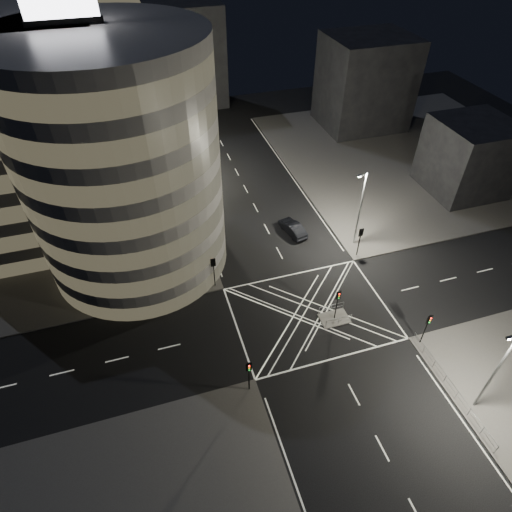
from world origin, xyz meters
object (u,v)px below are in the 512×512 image
object	(u,v)px
traffic_signal_fl	(214,267)
traffic_signal_island	(338,300)
central_island	(334,318)
street_lamp_left_near	(196,221)
traffic_signal_nl	(249,371)
street_lamp_right_near	(496,369)
traffic_signal_fr	(360,237)
street_lamp_right_far	(360,207)
street_lamp_left_far	(172,148)
sedan	(293,228)
traffic_signal_nr	(427,324)

from	to	relation	value
traffic_signal_fl	traffic_signal_island	xyz separation A→B (m)	(10.80, -8.30, 0.00)
central_island	traffic_signal_fl	xyz separation A→B (m)	(-10.80, 8.30, 2.84)
central_island	street_lamp_left_near	distance (m)	18.52
central_island	traffic_signal_nl	distance (m)	12.36
traffic_signal_nl	street_lamp_left_near	xyz separation A→B (m)	(-0.64, 18.80, 2.63)
traffic_signal_nl	street_lamp_left_near	size ratio (longest dim) A/B	0.40
street_lamp_right_near	traffic_signal_fr	bearing A→B (deg)	91.75
street_lamp_right_far	traffic_signal_fl	bearing A→B (deg)	-173.12
central_island	traffic_signal_island	bearing A→B (deg)	0.00
traffic_signal_fl	traffic_signal_island	size ratio (longest dim) A/B	1.00
central_island	street_lamp_right_far	distance (m)	13.98
central_island	street_lamp_right_far	size ratio (longest dim) A/B	0.30
traffic_signal_island	street_lamp_right_near	world-z (taller)	street_lamp_right_near
traffic_signal_fr	traffic_signal_island	world-z (taller)	same
traffic_signal_nl	central_island	bearing A→B (deg)	26.14
traffic_signal_nl	street_lamp_left_far	distance (m)	36.90
traffic_signal_fr	traffic_signal_island	bearing A→B (deg)	-129.33
traffic_signal_nl	sedan	xyz separation A→B (m)	(11.71, 20.04, -2.13)
traffic_signal_fl	street_lamp_left_near	distance (m)	5.86
traffic_signal_fl	sedan	world-z (taller)	traffic_signal_fl
street_lamp_left_near	central_island	bearing A→B (deg)	-49.73
traffic_signal_nr	street_lamp_right_far	world-z (taller)	street_lamp_right_far
street_lamp_left_near	street_lamp_left_far	size ratio (longest dim) A/B	1.00
traffic_signal_fr	street_lamp_left_near	size ratio (longest dim) A/B	0.40
street_lamp_left_far	traffic_signal_nl	bearing A→B (deg)	-89.01
traffic_signal_nl	traffic_signal_nr	size ratio (longest dim) A/B	1.00
traffic_signal_island	street_lamp_left_far	world-z (taller)	street_lamp_left_far
traffic_signal_fl	street_lamp_right_near	bearing A→B (deg)	-48.76
traffic_signal_island	street_lamp_right_near	xyz separation A→B (m)	(7.44, -12.50, 2.63)
traffic_signal_nl	traffic_signal_nr	xyz separation A→B (m)	(17.60, 0.00, 0.00)
traffic_signal_nl	street_lamp_left_near	world-z (taller)	street_lamp_left_near
traffic_signal_fr	street_lamp_right_near	bearing A→B (deg)	-88.25
street_lamp_left_far	traffic_signal_island	bearing A→B (deg)	-70.05
street_lamp_left_near	traffic_signal_fl	bearing A→B (deg)	-83.03
traffic_signal_nr	street_lamp_left_far	bearing A→B (deg)	116.36
traffic_signal_fl	street_lamp_left_near	size ratio (longest dim) A/B	0.40
central_island	sedan	distance (m)	14.79
traffic_signal_island	sedan	bearing A→B (deg)	86.46
traffic_signal_fl	street_lamp_right_far	distance (m)	18.55
street_lamp_right_far	sedan	xyz separation A→B (m)	(-6.52, 4.24, -4.76)
traffic_signal_nl	street_lamp_left_far	xyz separation A→B (m)	(-0.64, 36.80, 2.63)
street_lamp_left_far	street_lamp_right_far	xyz separation A→B (m)	(18.87, -21.00, 0.00)
traffic_signal_fl	traffic_signal_island	distance (m)	13.62
central_island	traffic_signal_island	world-z (taller)	traffic_signal_island
street_lamp_left_near	street_lamp_right_near	distance (m)	32.13
central_island	street_lamp_right_far	bearing A→B (deg)	54.70
traffic_signal_island	street_lamp_left_near	bearing A→B (deg)	130.27
traffic_signal_island	street_lamp_left_near	xyz separation A→B (m)	(-11.44, 13.50, 2.63)
sedan	traffic_signal_fl	bearing A→B (deg)	16.59
traffic_signal_nr	sedan	size ratio (longest dim) A/B	0.84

